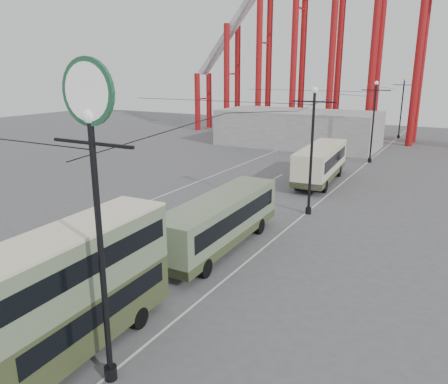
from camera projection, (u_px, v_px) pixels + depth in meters
The scene contains 11 objects.
ground at pixel (67, 301), 20.42m from camera, with size 160.00×160.00×0.00m, color #515154.
road_markings at pixel (242, 197), 37.36m from camera, with size 12.52×120.00×0.01m.
lamp_post_near at pixel (93, 158), 13.15m from camera, with size 3.20×0.44×10.80m.
lamp_post_mid at pixel (311, 153), 31.63m from camera, with size 3.20×0.44×9.32m.
lamp_post_far at pixel (373, 122), 50.10m from camera, with size 3.20×0.44×9.32m.
lamp_post_distant at pixel (401, 109), 68.57m from camera, with size 3.20×0.44×9.32m.
fairground_shed at pixel (297, 128), 62.04m from camera, with size 22.00×10.00×5.00m, color gray.
double_decker_bus at pixel (69, 289), 15.78m from camera, with size 2.74×9.32×4.95m.
single_decker_green at pixel (220, 220), 26.04m from camera, with size 2.94×11.35×3.19m.
single_decker_cream at pixel (321, 162), 41.74m from camera, with size 3.72×11.36×3.47m.
pedestrian at pixel (162, 244), 25.00m from camera, with size 0.59×0.39×1.63m, color black.
Camera 1 is at (15.39, -12.34, 10.38)m, focal length 35.00 mm.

